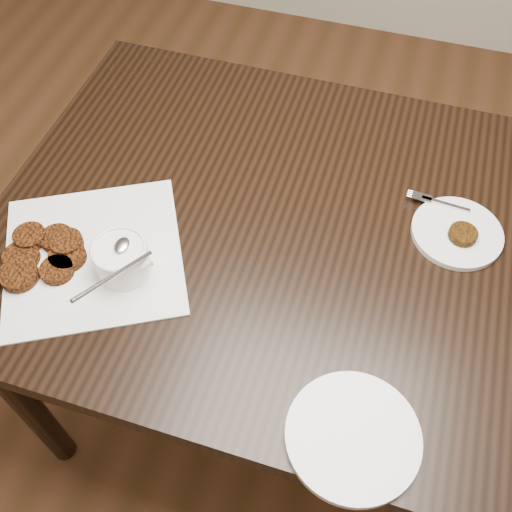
% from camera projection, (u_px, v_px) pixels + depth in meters
% --- Properties ---
extents(floor, '(4.00, 4.00, 0.00)m').
position_uv_depth(floor, '(290.00, 423.00, 1.70)').
color(floor, brown).
rests_on(floor, ground).
extents(table, '(1.44, 0.93, 0.75)m').
position_uv_depth(table, '(331.00, 331.00, 1.45)').
color(table, black).
rests_on(table, floor).
extents(napkin, '(0.45, 0.45, 0.00)m').
position_uv_depth(napkin, '(94.00, 255.00, 1.13)').
color(napkin, white).
rests_on(napkin, table).
extents(sauce_ramekin, '(0.15, 0.15, 0.14)m').
position_uv_depth(sauce_ramekin, '(118.00, 248.00, 1.05)').
color(sauce_ramekin, white).
rests_on(sauce_ramekin, napkin).
extents(patty_cluster, '(0.25, 0.25, 0.02)m').
position_uv_depth(patty_cluster, '(53.00, 252.00, 1.11)').
color(patty_cluster, '#632A0D').
rests_on(patty_cluster, napkin).
extents(plate_with_patty, '(0.19, 0.19, 0.03)m').
position_uv_depth(plate_with_patty, '(458.00, 231.00, 1.15)').
color(plate_with_patty, silver).
rests_on(plate_with_patty, table).
extents(plate_empty, '(0.22, 0.22, 0.01)m').
position_uv_depth(plate_empty, '(353.00, 436.00, 0.92)').
color(plate_empty, silver).
rests_on(plate_empty, table).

